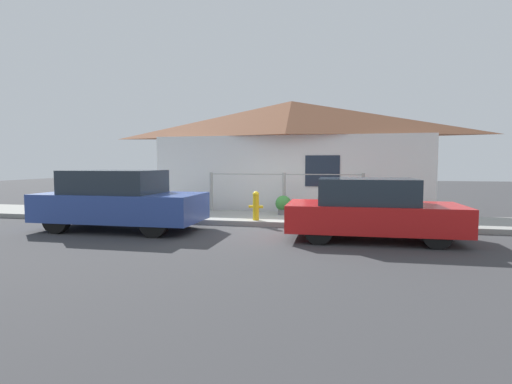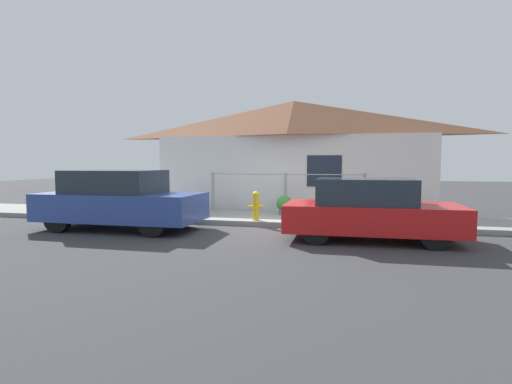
% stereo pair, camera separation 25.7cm
% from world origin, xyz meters
% --- Properties ---
extents(ground_plane, '(60.00, 60.00, 0.00)m').
position_xyz_m(ground_plane, '(0.00, 0.00, 0.00)').
color(ground_plane, '#38383A').
extents(sidewalk, '(24.00, 2.31, 0.14)m').
position_xyz_m(sidewalk, '(0.00, 1.16, 0.07)').
color(sidewalk, gray).
rests_on(sidewalk, ground_plane).
extents(house, '(9.63, 2.23, 3.85)m').
position_xyz_m(house, '(0.00, 3.78, 3.04)').
color(house, white).
rests_on(house, ground_plane).
extents(fence, '(4.90, 0.10, 1.25)m').
position_xyz_m(fence, '(0.00, 2.16, 0.82)').
color(fence, '#999993').
rests_on(fence, sidewalk).
extents(car_left, '(4.07, 1.80, 1.50)m').
position_xyz_m(car_left, '(-3.67, -1.23, 0.75)').
color(car_left, '#2D4793').
rests_on(car_left, ground_plane).
extents(car_right, '(3.73, 1.76, 1.35)m').
position_xyz_m(car_right, '(2.41, -1.23, 0.67)').
color(car_right, red).
rests_on(car_right, ground_plane).
extents(fire_hydrant, '(0.39, 0.18, 0.79)m').
position_xyz_m(fire_hydrant, '(-0.49, 0.27, 0.55)').
color(fire_hydrant, yellow).
rests_on(fire_hydrant, sidewalk).
extents(potted_plant_near_hydrant, '(0.47, 0.47, 0.58)m').
position_xyz_m(potted_plant_near_hydrant, '(0.07, 1.57, 0.44)').
color(potted_plant_near_hydrant, slate).
rests_on(potted_plant_near_hydrant, sidewalk).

